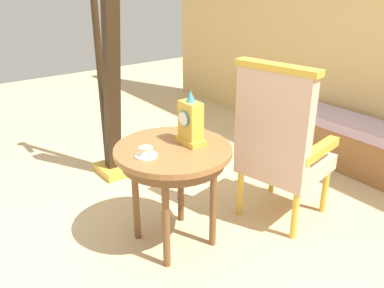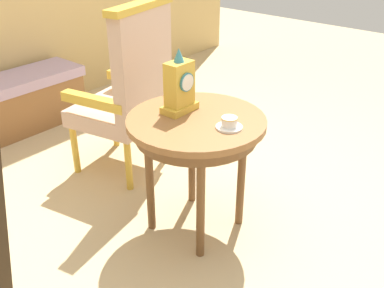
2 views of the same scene
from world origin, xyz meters
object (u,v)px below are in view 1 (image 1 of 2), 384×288
armchair (280,143)px  mantel_clock (190,123)px  window_bench (350,143)px  side_table (173,159)px  teacup_left (146,152)px  harp (109,92)px

armchair → mantel_clock: bearing=-107.9°
mantel_clock → window_bench: mantel_clock is taller
side_table → teacup_left: size_ratio=5.49×
harp → window_bench: 2.16m
armchair → harp: harp is taller
mantel_clock → armchair: bearing=72.1°
teacup_left → harp: bearing=163.9°
mantel_clock → window_bench: 1.88m
mantel_clock → window_bench: size_ratio=0.28×
armchair → window_bench: size_ratio=0.96×
window_bench → teacup_left: bearing=-89.8°
teacup_left → armchair: size_ratio=0.11×
teacup_left → mantel_clock: mantel_clock is taller
side_table → mantel_clock: size_ratio=2.13×
side_table → mantel_clock: 0.25m
mantel_clock → armchair: size_ratio=0.29×
teacup_left → harp: harp is taller
armchair → harp: size_ratio=0.62×
teacup_left → window_bench: bearing=90.2°
teacup_left → mantel_clock: (-0.00, 0.32, 0.11)m
window_bench → armchair: bearing=-80.5°
side_table → window_bench: size_ratio=0.61×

